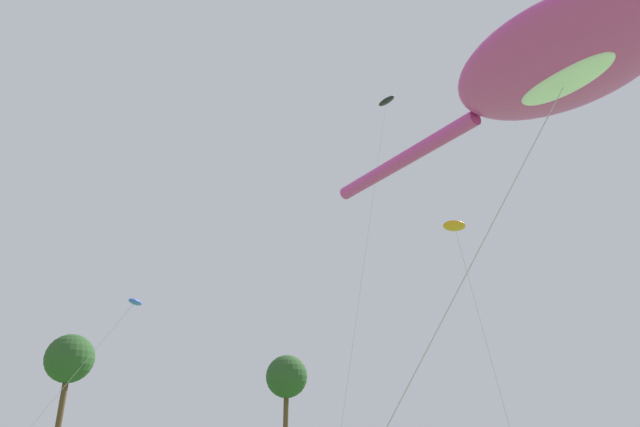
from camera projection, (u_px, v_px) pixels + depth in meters
The scene contains 6 objects.
big_show_kite at pixel (553, 67), 14.23m from camera, with size 8.62×12.92×11.00m.
small_kite_diamond_red at pixel (386, 104), 27.88m from camera, with size 4.11×1.98×17.50m.
small_kite_tiny_distant at pixel (134, 303), 24.51m from camera, with size 4.65×1.10×6.88m.
small_kite_bird_shape at pixel (455, 227), 21.38m from camera, with size 1.66×1.12×9.08m.
tree_broad_distant at pixel (287, 377), 63.07m from camera, with size 4.91×4.91×9.45m.
tree_shrub_far at pixel (70, 359), 48.62m from camera, with size 4.34×4.34×9.38m.
Camera 1 is at (-5.19, 2.57, 1.32)m, focal length 29.99 mm.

